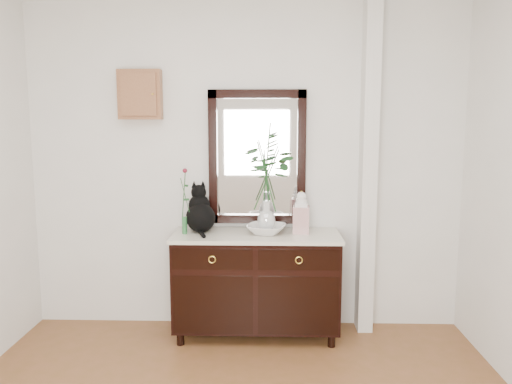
{
  "coord_description": "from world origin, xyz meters",
  "views": [
    {
      "loc": [
        0.21,
        -2.14,
        1.74
      ],
      "look_at": [
        0.1,
        1.63,
        1.2
      ],
      "focal_mm": 35.0,
      "sensor_mm": 36.0,
      "label": 1
    }
  ],
  "objects_px": {
    "lotus_bowl": "(266,229)",
    "cat": "(200,208)",
    "sideboard": "(256,279)",
    "ginger_jar": "(301,212)"
  },
  "relations": [
    {
      "from": "sideboard",
      "to": "lotus_bowl",
      "type": "height_order",
      "value": "lotus_bowl"
    },
    {
      "from": "sideboard",
      "to": "cat",
      "type": "relative_size",
      "value": 3.47
    },
    {
      "from": "sideboard",
      "to": "lotus_bowl",
      "type": "bearing_deg",
      "value": 1.1
    },
    {
      "from": "sideboard",
      "to": "ginger_jar",
      "type": "xyz_separation_m",
      "value": [
        0.36,
        0.04,
        0.55
      ]
    },
    {
      "from": "cat",
      "to": "ginger_jar",
      "type": "distance_m",
      "value": 0.81
    },
    {
      "from": "cat",
      "to": "lotus_bowl",
      "type": "distance_m",
      "value": 0.56
    },
    {
      "from": "ginger_jar",
      "to": "sideboard",
      "type": "bearing_deg",
      "value": -174.02
    },
    {
      "from": "cat",
      "to": "ginger_jar",
      "type": "relative_size",
      "value": 1.12
    },
    {
      "from": "sideboard",
      "to": "cat",
      "type": "distance_m",
      "value": 0.73
    },
    {
      "from": "lotus_bowl",
      "to": "cat",
      "type": "bearing_deg",
      "value": 172.45
    }
  ]
}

